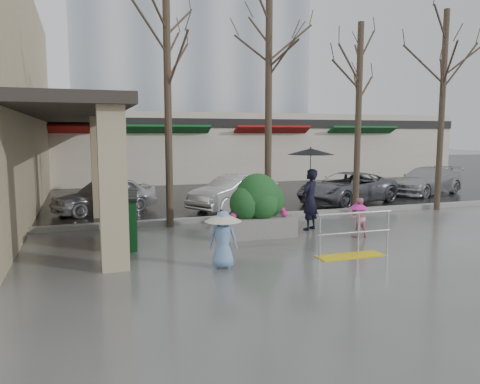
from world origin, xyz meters
TOP-DOWN VIEW (x-y plane):
  - ground at (0.00, 0.00)m, footprint 120.00×120.00m
  - street_asphalt at (0.00, 22.00)m, footprint 120.00×36.00m
  - curb at (0.00, 4.00)m, footprint 120.00×0.30m
  - canopy_slab at (-4.80, 8.00)m, footprint 2.80×18.00m
  - pillar_front at (-3.90, -0.50)m, footprint 0.55×0.55m
  - pillar_back at (-3.90, 6.00)m, footprint 0.55×0.55m
  - storefront_row at (2.00, 17.97)m, footprint 34.00×6.74m
  - office_tower at (4.00, 30.00)m, footprint 18.00×12.00m
  - handrail at (1.36, -1.20)m, footprint 1.90×0.50m
  - tree_west at (-2.00, 3.60)m, footprint 3.20×3.20m
  - tree_midwest at (1.20, 3.60)m, footprint 3.20×3.20m
  - tree_mideast at (4.50, 3.60)m, footprint 3.20×3.20m
  - tree_east at (8.00, 3.60)m, footprint 3.20×3.20m
  - woman at (1.79, 1.81)m, footprint 1.37×1.37m
  - child_pink at (2.60, 0.50)m, footprint 0.55×0.54m
  - child_blue at (-1.74, -1.15)m, footprint 0.79×0.79m
  - planter at (0.05, 1.51)m, footprint 2.02×1.18m
  - news_boxes at (-3.42, 1.90)m, footprint 0.78×2.34m
  - car_a at (-3.75, 6.89)m, footprint 3.99×2.76m
  - car_b at (0.90, 6.19)m, footprint 3.98×3.08m
  - car_c at (5.62, 6.00)m, footprint 4.98×3.51m
  - car_d at (10.70, 7.39)m, footprint 4.68×3.13m

SIDE VIEW (x-z plane):
  - ground at x=0.00m, z-range 0.00..0.00m
  - street_asphalt at x=0.00m, z-range 0.00..0.01m
  - curb at x=0.00m, z-range 0.00..0.15m
  - handrail at x=1.36m, z-range -0.14..0.89m
  - child_pink at x=2.60m, z-range 0.06..1.14m
  - car_a at x=-3.75m, z-range 0.00..1.26m
  - car_b at x=0.90m, z-range 0.00..1.26m
  - car_c at x=5.62m, z-range 0.00..1.26m
  - car_d at x=10.70m, z-range 0.00..1.26m
  - news_boxes at x=-3.42m, z-range 0.00..1.28m
  - child_blue at x=-1.74m, z-range 0.13..1.35m
  - planter at x=0.05m, z-range -0.04..1.70m
  - woman at x=1.79m, z-range 0.24..2.67m
  - pillar_front at x=-3.90m, z-range 0.00..3.50m
  - pillar_back at x=-3.90m, z-range 0.00..3.50m
  - storefront_row at x=2.00m, z-range 0.01..4.01m
  - canopy_slab at x=-4.80m, z-range 3.50..3.75m
  - tree_mideast at x=4.50m, z-range 1.61..8.11m
  - tree_west at x=-2.00m, z-range 1.68..8.48m
  - tree_midwest at x=1.20m, z-range 1.73..8.73m
  - tree_east at x=8.00m, z-range 1.78..8.98m
  - office_tower at x=4.00m, z-range 0.00..25.00m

